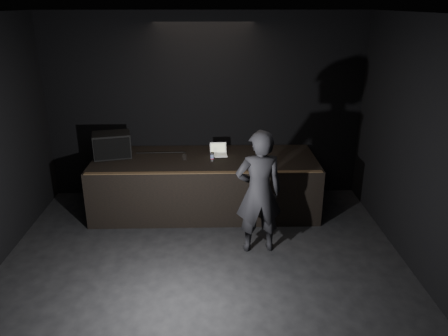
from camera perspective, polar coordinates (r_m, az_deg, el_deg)
ground at (r=5.91m, az=-2.81°, el=-17.07°), size 7.00×7.00×0.00m
room_walls at (r=4.93m, az=-3.22°, el=1.82°), size 6.10×7.10×3.52m
stage_riser at (r=8.02m, az=-2.48°, el=-2.09°), size 4.00×1.50×1.00m
riser_lip at (r=7.17m, az=-2.62°, el=-0.58°), size 3.92×0.10×0.01m
stage_monitor at (r=8.11m, az=-14.42°, el=2.93°), size 0.74×0.61×0.44m
cable at (r=8.19m, az=-8.25°, el=2.00°), size 0.91×0.04×0.02m
laptop at (r=8.00m, az=-0.73°, el=2.12°), size 0.32×0.29×0.21m
beer_can at (r=7.69m, az=-1.56°, el=1.50°), size 0.07×0.07×0.16m
plastic_cup at (r=7.76m, az=-5.17°, el=1.42°), size 0.08×0.08×0.10m
wii_remote at (r=7.27m, az=5.57°, el=-0.29°), size 0.09×0.14×0.03m
person at (r=6.55m, az=4.57°, el=-3.17°), size 0.74×0.53×1.94m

